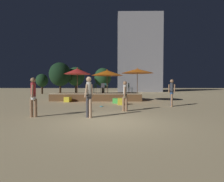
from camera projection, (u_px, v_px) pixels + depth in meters
name	position (u px, v px, depth m)	size (l,w,h in m)	color
ground_plane	(111.00, 122.00, 6.90)	(120.00, 120.00, 0.00)	#D1B784
wooden_deck	(97.00, 97.00, 16.58)	(8.06, 3.16, 0.70)	brown
patio_umbrella_0	(107.00, 73.00, 15.02)	(2.72, 2.72, 2.77)	brown
patio_umbrella_1	(77.00, 71.00, 15.00)	(2.31, 2.31, 2.93)	brown
patio_umbrella_2	(137.00, 71.00, 14.96)	(2.72, 2.72, 2.90)	brown
cube_seat_0	(68.00, 99.00, 14.61)	(0.58, 0.58, 0.43)	yellow
cube_seat_1	(121.00, 101.00, 12.69)	(0.50, 0.50, 0.49)	yellow
cube_seat_2	(116.00, 101.00, 13.72)	(0.61, 0.61, 0.39)	#4CC651
person_0	(33.00, 95.00, 7.91)	(0.30, 0.58, 1.80)	#997051
person_1	(172.00, 91.00, 11.67)	(0.45, 0.30, 1.82)	#2D4C7F
person_2	(89.00, 95.00, 7.75)	(0.35, 0.44, 1.83)	#3F3F47
person_3	(125.00, 95.00, 9.62)	(0.29, 0.48, 1.67)	#997051
bistro_chair_0	(95.00, 87.00, 16.14)	(0.48, 0.48, 0.90)	#1E4C47
bistro_chair_1	(103.00, 87.00, 17.38)	(0.40, 0.41, 0.90)	#47474C
bistro_chair_2	(130.00, 87.00, 15.91)	(0.41, 0.40, 0.90)	#1E4C47
bistro_chair_3	(106.00, 87.00, 16.45)	(0.42, 0.42, 0.90)	#1E4C47
frisbee_disc	(102.00, 106.00, 11.63)	(0.23, 0.23, 0.03)	#33B2D8
background_tree_0	(60.00, 74.00, 24.29)	(2.99, 2.99, 4.52)	#3D2B1C
background_tree_1	(103.00, 77.00, 28.27)	(2.71, 2.71, 4.12)	#3D2B1C
background_tree_2	(76.00, 77.00, 26.04)	(2.56, 2.56, 4.05)	#3D2B1C
background_tree_3	(42.00, 81.00, 26.83)	(1.81, 1.81, 3.08)	#3D2B1C
distant_building	(139.00, 54.00, 35.38)	(8.57, 4.84, 15.21)	gray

